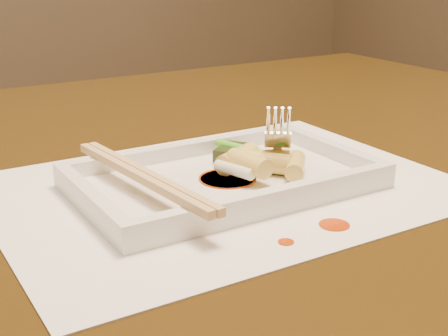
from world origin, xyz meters
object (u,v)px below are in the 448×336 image
plate_base (224,183)px  fork (278,85)px  table (120,264)px  chopstick_a (139,176)px  placemat (224,188)px

plate_base → fork: bearing=14.4°
table → fork: (0.14, -0.08, 0.18)m
table → chopstick_a: size_ratio=6.89×
table → placemat: placemat is taller
placemat → plate_base: plate_base is taller
chopstick_a → fork: size_ratio=1.45×
table → fork: fork is taller
chopstick_a → placemat: bearing=-0.0°
table → chopstick_a: bearing=-99.2°
placemat → chopstick_a: (-0.08, 0.00, 0.03)m
plate_base → fork: fork is taller
placemat → fork: 0.11m
plate_base → table: bearing=125.2°
chopstick_a → fork: (0.15, 0.02, 0.06)m
table → placemat: size_ratio=3.50×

